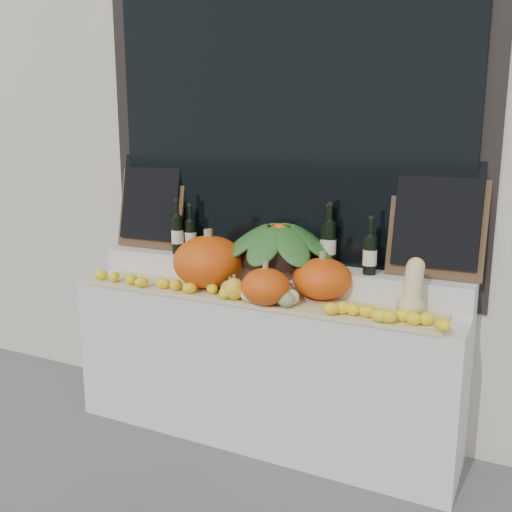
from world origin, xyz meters
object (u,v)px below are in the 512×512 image
Objects in this scene: pumpkin_right at (322,279)px; butternut_squash at (412,292)px; wine_bottle_tall at (327,244)px; produce_bowl at (279,243)px; pumpkin_left at (209,262)px.

pumpkin_right is 0.51m from butternut_squash.
wine_bottle_tall is at bearing 151.20° from butternut_squash.
produce_bowl is (-0.82, 0.24, 0.13)m from butternut_squash.
pumpkin_right is at bearing 168.91° from butternut_squash.
butternut_squash is 0.87m from produce_bowl.
pumpkin_left is 1.46× the size of butternut_squash.
pumpkin_left is 1.16× the size of wine_bottle_tall.
pumpkin_left is at bearing -174.18° from pumpkin_right.
butternut_squash is 0.40× the size of produce_bowl.
produce_bowl is 0.28m from wine_bottle_tall.
wine_bottle_tall is (0.28, 0.06, 0.01)m from produce_bowl.
pumpkin_left is 0.59× the size of produce_bowl.
pumpkin_right is 1.13× the size of butternut_squash.
pumpkin_left is 0.70m from wine_bottle_tall.
wine_bottle_tall reaches higher than produce_bowl.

